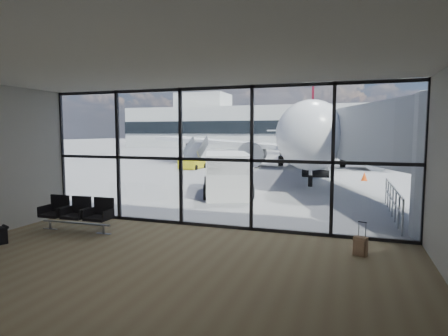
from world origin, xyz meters
The scene contains 21 objects.
ground centered at (0.00, 40.00, 0.00)m, with size 220.00×220.00×0.00m, color slate.
lounge_shell centered at (0.00, -4.80, 2.65)m, with size 12.02×8.01×4.51m.
glass_curtain_wall centered at (0.00, 0.00, 2.25)m, with size 12.10×0.12×4.50m.
jet_bridge centered at (4.90, 7.07, 2.76)m, with size 8.00×16.50×4.33m.
apron_railing centered at (5.60, 3.50, 0.72)m, with size 0.06×5.46×1.11m.
far_terminal centered at (-0.59, 61.97, 4.21)m, with size 80.00×12.20×11.00m.
tree_0 centered at (-45.00, 72.00, 4.63)m, with size 4.95×4.95×7.12m.
tree_1 centered at (-39.00, 72.00, 5.25)m, with size 5.61×5.61×8.07m.
tree_2 centered at (-33.00, 72.00, 5.88)m, with size 6.27×6.27×9.03m.
tree_3 centered at (-27.00, 72.00, 4.63)m, with size 4.95×4.95×7.12m.
tree_4 centered at (-21.00, 72.00, 5.25)m, with size 5.61×5.61×8.07m.
tree_5 centered at (-15.00, 72.00, 5.88)m, with size 6.27×6.27×9.03m.
seating_row centered at (-3.92, -1.73, 0.59)m, with size 2.40×0.73×1.06m.
backpack centered at (-4.99, -3.56, 0.24)m, with size 0.40×0.40×0.50m.
suitcase centered at (4.37, -1.51, 0.26)m, with size 0.36×0.31×0.85m.
airliner centered at (0.73, 24.18, 2.86)m, with size 31.32×36.37×9.37m.
service_van centered at (-1.61, 6.19, 1.05)m, with size 3.56×5.11×2.04m.
belt_loader centered at (-10.20, 21.83, 0.65)m, with size 3.02×4.42×1.94m.
mobile_stairs centered at (-8.50, 17.94, 0.52)m, with size 1.76×3.15×2.18m.
traffic_cone_b centered at (-1.92, 10.34, 0.32)m, with size 0.47×0.47×0.67m.
traffic_cone_c centered at (5.00, 14.06, 0.27)m, with size 0.40×0.40×0.57m.
Camera 1 is at (4.04, -11.16, 3.07)m, focal length 30.00 mm.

